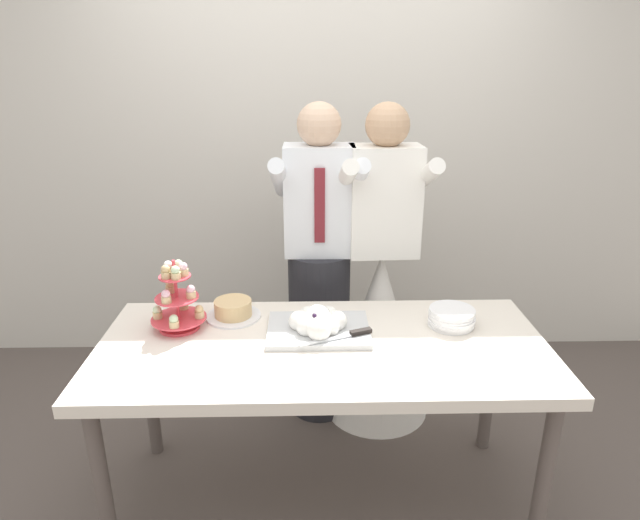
{
  "coord_description": "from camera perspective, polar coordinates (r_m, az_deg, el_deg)",
  "views": [
    {
      "loc": [
        -0.06,
        -1.92,
        1.85
      ],
      "look_at": [
        -0.01,
        0.15,
        1.07
      ],
      "focal_mm": 30.55,
      "sensor_mm": 36.0,
      "label": 1
    }
  ],
  "objects": [
    {
      "name": "main_cake_tray",
      "position": [
        2.26,
        -0.18,
        -6.68
      ],
      "size": [
        0.43,
        0.32,
        0.12
      ],
      "color": "silver",
      "rests_on": "dessert_table"
    },
    {
      "name": "ground_plane",
      "position": [
        2.66,
        0.27,
        -23.44
      ],
      "size": [
        8.0,
        8.0,
        0.0
      ],
      "primitive_type": "plane",
      "color": "#564C47"
    },
    {
      "name": "person_bride",
      "position": [
        2.89,
        6.26,
        -5.62
      ],
      "size": [
        0.56,
        0.56,
        1.66
      ],
      "color": "white",
      "rests_on": "ground_plane"
    },
    {
      "name": "plate_stack",
      "position": [
        2.38,
        13.61,
        -5.87
      ],
      "size": [
        0.2,
        0.2,
        0.08
      ],
      "color": "white",
      "rests_on": "dessert_table"
    },
    {
      "name": "person_groom",
      "position": [
        2.82,
        -0.13,
        -2.52
      ],
      "size": [
        0.46,
        0.49,
        1.66
      ],
      "color": "#232328",
      "rests_on": "ground_plane"
    },
    {
      "name": "cupcake_stand",
      "position": [
        2.34,
        -14.74,
        -4.1
      ],
      "size": [
        0.23,
        0.23,
        0.31
      ],
      "color": "#D83F4C",
      "rests_on": "dessert_table"
    },
    {
      "name": "rear_wall",
      "position": [
        3.37,
        -0.38,
        13.67
      ],
      "size": [
        5.2,
        0.1,
        2.9
      ],
      "primitive_type": "cube",
      "color": "beige",
      "rests_on": "ground_plane"
    },
    {
      "name": "dessert_table",
      "position": [
        2.24,
        0.3,
        -10.38
      ],
      "size": [
        1.8,
        0.8,
        0.78
      ],
      "color": "silver",
      "rests_on": "ground_plane"
    },
    {
      "name": "round_cake",
      "position": [
        2.42,
        -9.08,
        -5.17
      ],
      "size": [
        0.24,
        0.24,
        0.08
      ],
      "color": "white",
      "rests_on": "dessert_table"
    }
  ]
}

